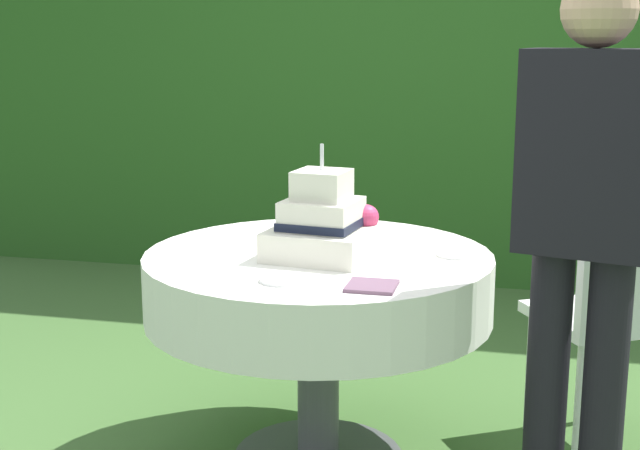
# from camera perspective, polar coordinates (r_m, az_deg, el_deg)

# --- Properties ---
(foliage_hedge) EXTENTS (5.83, 0.43, 2.94)m
(foliage_hedge) POSITION_cam_1_polar(r_m,az_deg,el_deg) (5.31, 6.42, 12.44)
(foliage_hedge) COLOR #28561E
(foliage_hedge) RESTS_ON ground_plane
(cake_table) EXTENTS (1.15, 1.15, 0.73)m
(cake_table) POSITION_cam_1_polar(r_m,az_deg,el_deg) (2.94, -0.12, -4.11)
(cake_table) COLOR #4C4C51
(cake_table) RESTS_ON ground_plane
(wedding_cake) EXTENTS (0.35, 0.35, 0.37)m
(wedding_cake) POSITION_cam_1_polar(r_m,az_deg,el_deg) (2.84, 0.21, -0.03)
(wedding_cake) COLOR silver
(wedding_cake) RESTS_ON cake_table
(serving_plate_near) EXTENTS (0.13, 0.13, 0.01)m
(serving_plate_near) POSITION_cam_1_polar(r_m,az_deg,el_deg) (2.58, -2.44, -3.51)
(serving_plate_near) COLOR white
(serving_plate_near) RESTS_ON cake_table
(serving_plate_far) EXTENTS (0.14, 0.14, 0.01)m
(serving_plate_far) POSITION_cam_1_polar(r_m,az_deg,el_deg) (3.30, -1.62, -0.04)
(serving_plate_far) COLOR white
(serving_plate_far) RESTS_ON cake_table
(serving_plate_left) EXTENTS (0.12, 0.12, 0.01)m
(serving_plate_left) POSITION_cam_1_polar(r_m,az_deg,el_deg) (2.91, 8.72, -1.86)
(serving_plate_left) COLOR white
(serving_plate_left) RESTS_ON cake_table
(napkin_stack) EXTENTS (0.14, 0.14, 0.01)m
(napkin_stack) POSITION_cam_1_polar(r_m,az_deg,el_deg) (2.52, 3.35, -3.93)
(napkin_stack) COLOR #6B4C60
(napkin_stack) RESTS_ON cake_table
(garden_chair) EXTENTS (0.55, 0.55, 0.89)m
(garden_chair) POSITION_cam_1_polar(r_m,az_deg,el_deg) (3.18, 18.26, -4.85)
(garden_chair) COLOR white
(garden_chair) RESTS_ON ground_plane
(standing_person) EXTENTS (0.40, 0.28, 1.60)m
(standing_person) POSITION_cam_1_polar(r_m,az_deg,el_deg) (2.53, 16.68, 0.06)
(standing_person) COLOR black
(standing_person) RESTS_ON ground_plane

